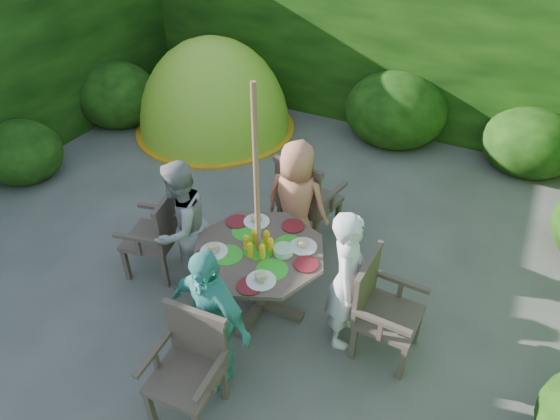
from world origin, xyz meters
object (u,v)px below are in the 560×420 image
at_px(parasol_pole, 257,211).
at_px(garden_chair_right, 381,308).
at_px(child_right, 347,280).
at_px(garden_chair_left, 158,233).
at_px(garden_chair_back, 306,199).
at_px(child_left, 181,227).
at_px(dome_tent, 215,129).
at_px(patio_table, 260,259).
at_px(child_back, 296,203).
at_px(child_front, 210,318).
at_px(garden_chair_front, 190,365).

height_order(parasol_pole, garden_chair_right, parasol_pole).
bearing_deg(child_right, garden_chair_left, 77.72).
xyz_separation_m(garden_chair_left, garden_chair_back, (1.05, 1.12, 0.05)).
bearing_deg(child_left, dome_tent, -150.40).
bearing_deg(child_right, dome_tent, 34.68).
bearing_deg(garden_chair_left, patio_table, 78.43).
xyz_separation_m(patio_table, parasol_pole, (-0.00, -0.00, 0.52)).
xyz_separation_m(child_right, dome_tent, (-3.14, 2.78, -0.66)).
xyz_separation_m(patio_table, child_left, (-0.80, -0.03, 0.08)).
distance_m(garden_chair_back, dome_tent, 2.90).
relative_size(parasol_pole, garden_chair_right, 2.46).
bearing_deg(garden_chair_back, child_right, 138.43).
bearing_deg(child_back, garden_chair_right, 142.98).
bearing_deg(child_front, parasol_pole, 102.07).
height_order(garden_chair_left, garden_chair_front, garden_chair_left).
bearing_deg(dome_tent, garden_chair_back, -24.07).
distance_m(garden_chair_right, garden_chair_left, 2.20).
bearing_deg(child_front, dome_tent, 133.38).
distance_m(garden_chair_right, garden_chair_back, 1.56).
bearing_deg(parasol_pole, child_left, -178.08).
bearing_deg(child_back, parasol_pole, 88.80).
relative_size(patio_table, parasol_pole, 0.56).
height_order(parasol_pole, dome_tent, parasol_pole).
bearing_deg(child_back, dome_tent, -44.13).
bearing_deg(garden_chair_front, child_right, 51.96).
bearing_deg(garden_chair_back, child_back, 105.09).
relative_size(garden_chair_front, child_front, 0.66).
relative_size(child_front, dome_tent, 0.48).
bearing_deg(garden_chair_right, child_right, 94.77).
relative_size(garden_chair_left, dome_tent, 0.33).
distance_m(patio_table, parasol_pole, 0.52).
xyz_separation_m(child_front, dome_tent, (-2.37, 3.61, -0.65)).
bearing_deg(garden_chair_front, patio_table, 87.63).
xyz_separation_m(garden_chair_back, child_back, (0.03, -0.29, 0.14)).
xyz_separation_m(garden_chair_left, child_right, (1.90, 0.05, 0.19)).
bearing_deg(child_front, child_back, 102.07).
relative_size(garden_chair_back, garden_chair_front, 1.13).
relative_size(child_back, dome_tent, 0.49).
xyz_separation_m(garden_chair_left, child_back, (1.08, 0.82, 0.19)).
bearing_deg(dome_tent, child_front, -43.92).
relative_size(garden_chair_left, garden_chair_front, 1.03).
relative_size(garden_chair_left, child_front, 0.68).
height_order(garden_chair_left, child_left, child_left).
height_order(parasol_pole, child_right, parasol_pole).
bearing_deg(garden_chair_front, child_left, 123.83).
distance_m(garden_chair_left, dome_tent, 3.13).
bearing_deg(child_front, child_left, 147.07).
height_order(garden_chair_right, child_back, child_back).
xyz_separation_m(garden_chair_right, dome_tent, (-3.44, 2.77, -0.48)).
relative_size(parasol_pole, child_left, 1.65).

